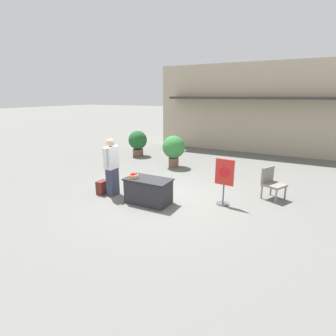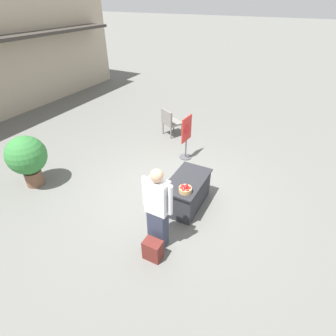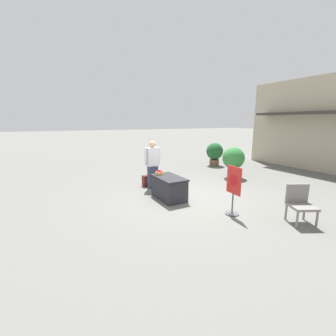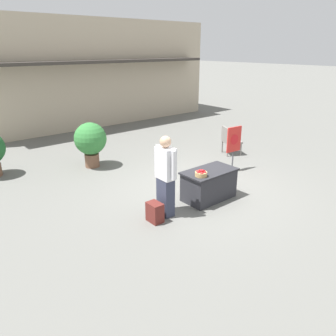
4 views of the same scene
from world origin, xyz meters
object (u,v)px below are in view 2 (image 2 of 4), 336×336
object	(u,v)px
apple_basket	(185,189)
patio_chair	(170,121)
display_table	(187,192)
potted_plant_far_right	(27,157)
person_visitor	(158,209)
backpack	(153,250)
poster_board	(186,137)

from	to	relation	value
apple_basket	patio_chair	bearing A→B (deg)	31.46
display_table	apple_basket	distance (m)	0.61
potted_plant_far_right	patio_chair	bearing A→B (deg)	-23.84
person_visitor	potted_plant_far_right	xyz separation A→B (m)	(0.21, 3.78, -0.08)
apple_basket	potted_plant_far_right	distance (m)	4.00
backpack	person_visitor	bearing A→B (deg)	13.10
display_table	poster_board	xyz separation A→B (m)	(1.92, 0.88, 0.34)
patio_chair	apple_basket	bearing A→B (deg)	-121.98
poster_board	person_visitor	bearing A→B (deg)	-70.46
person_visitor	patio_chair	size ratio (longest dim) A/B	1.88
display_table	patio_chair	bearing A→B (deg)	33.08
potted_plant_far_right	backpack	bearing A→B (deg)	-98.38
potted_plant_far_right	display_table	bearing A→B (deg)	-74.04
person_visitor	poster_board	size ratio (longest dim) A/B	1.34
poster_board	display_table	bearing A→B (deg)	-60.68
display_table	potted_plant_far_right	distance (m)	3.99
display_table	person_visitor	size ratio (longest dim) A/B	0.74
display_table	patio_chair	distance (m)	3.64
backpack	patio_chair	size ratio (longest dim) A/B	0.45
potted_plant_far_right	poster_board	bearing A→B (deg)	-44.20
display_table	apple_basket	world-z (taller)	apple_basket
backpack	patio_chair	distance (m)	5.14
person_visitor	patio_chair	world-z (taller)	person_visitor
poster_board	patio_chair	bearing A→B (deg)	139.08
person_visitor	backpack	bearing A→B (deg)	-165.79
display_table	backpack	bearing A→B (deg)	-178.00
patio_chair	person_visitor	bearing A→B (deg)	-129.19
poster_board	potted_plant_far_right	distance (m)	4.20
patio_chair	potted_plant_far_right	bearing A→B (deg)	-177.27
person_visitor	patio_chair	xyz separation A→B (m)	(4.35, 1.96, -0.38)
apple_basket	potted_plant_far_right	size ratio (longest dim) A/B	0.20
poster_board	potted_plant_far_right	size ratio (longest dim) A/B	0.97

